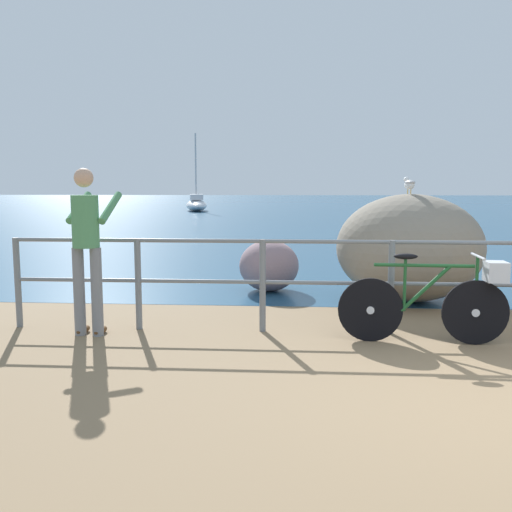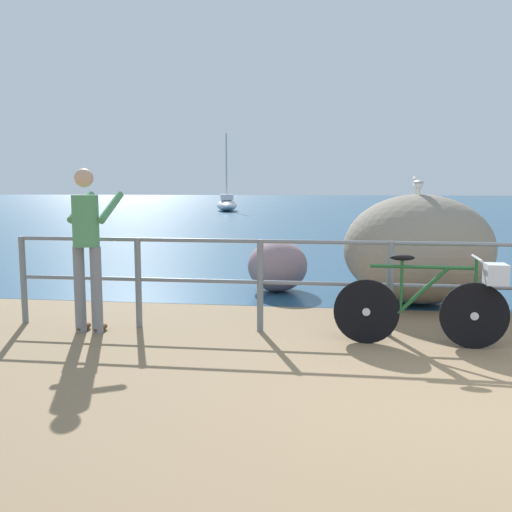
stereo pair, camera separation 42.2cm
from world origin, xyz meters
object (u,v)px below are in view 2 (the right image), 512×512
object	(u,v)px
person_at_railing	(87,242)
breakwater_boulder_left	(278,266)
bicycle	(435,301)
sailboat	(227,204)
breakwater_boulder_main	(418,249)
seagull	(418,184)

from	to	relation	value
person_at_railing	breakwater_boulder_left	size ratio (longest dim) A/B	1.84
bicycle	sailboat	bearing A→B (deg)	107.27
bicycle	breakwater_boulder_main	xyz separation A→B (m)	(0.13, 2.17, 0.28)
bicycle	person_at_railing	distance (m)	3.68
seagull	breakwater_boulder_left	bearing A→B (deg)	62.91
bicycle	person_at_railing	world-z (taller)	person_at_railing
bicycle	seagull	distance (m)	2.42
breakwater_boulder_left	breakwater_boulder_main	bearing A→B (deg)	-16.53
bicycle	sailboat	xyz separation A→B (m)	(-7.77, 29.87, -0.04)
bicycle	person_at_railing	size ratio (longest dim) A/B	0.95
seagull	sailboat	distance (m)	28.87
bicycle	breakwater_boulder_main	bearing A→B (deg)	89.15
person_at_railing	breakwater_boulder_main	distance (m)	4.33
breakwater_boulder_left	seagull	bearing A→B (deg)	-18.26
bicycle	breakwater_boulder_main	distance (m)	2.20
person_at_railing	sailboat	size ratio (longest dim) A/B	0.36
breakwater_boulder_main	breakwater_boulder_left	xyz separation A→B (m)	(-1.98, 0.59, -0.35)
person_at_railing	breakwater_boulder_main	bearing A→B (deg)	-56.36
breakwater_boulder_main	sailboat	xyz separation A→B (m)	(-7.91, 27.70, -0.32)
breakwater_boulder_main	bicycle	bearing A→B (deg)	-93.53
person_at_railing	bicycle	bearing A→B (deg)	-86.60
breakwater_boulder_left	sailboat	distance (m)	27.75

